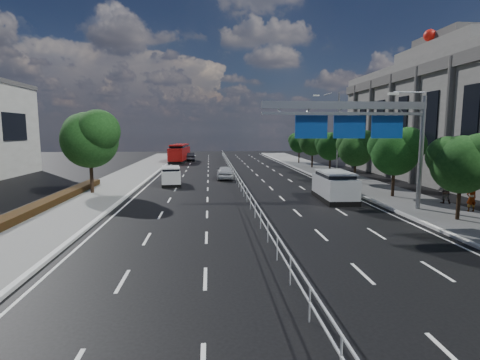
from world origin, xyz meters
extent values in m
plane|color=black|center=(0.00, 0.00, 0.00)|extent=(160.00, 160.00, 0.00)
cube|color=silver|center=(-9.00, 0.00, 0.07)|extent=(0.25, 140.00, 0.15)
cube|color=silver|center=(0.00, 22.50, 1.00)|extent=(0.05, 85.00, 0.05)
cube|color=silver|center=(0.00, 22.50, 0.55)|extent=(0.05, 85.00, 0.05)
cylinder|color=gray|center=(10.60, 10.00, 3.60)|extent=(0.28, 0.28, 7.20)
cube|color=gray|center=(5.60, 10.00, 6.60)|extent=(10.20, 0.25, 0.45)
cube|color=gray|center=(5.60, 10.00, 6.10)|extent=(10.20, 0.18, 0.18)
cylinder|color=gray|center=(9.60, 10.00, 7.40)|extent=(2.00, 0.10, 0.10)
cube|color=silver|center=(8.60, 10.00, 7.30)|extent=(0.60, 0.25, 0.15)
cube|color=navy|center=(8.40, 10.18, 5.30)|extent=(2.00, 0.08, 1.40)
cube|color=white|center=(8.40, 10.23, 5.30)|extent=(1.80, 0.02, 1.20)
cube|color=navy|center=(6.00, 10.18, 5.30)|extent=(2.00, 0.08, 1.40)
cube|color=white|center=(6.00, 10.23, 5.30)|extent=(1.80, 0.02, 1.20)
cube|color=navy|center=(3.60, 10.18, 5.30)|extent=(2.00, 0.08, 1.40)
cube|color=white|center=(3.60, 10.23, 5.30)|extent=(1.80, 0.02, 1.20)
cylinder|color=gray|center=(10.80, 26.00, 4.50)|extent=(0.16, 0.16, 9.00)
cylinder|color=gray|center=(9.60, 26.00, 8.80)|extent=(0.10, 2.40, 0.10)
cube|color=silver|center=(8.40, 26.00, 8.65)|extent=(0.60, 0.25, 0.15)
cube|color=#4C4947|center=(16.90, 22.00, 10.60)|extent=(0.40, 36.00, 1.00)
sphere|color=#B2140C|center=(17.80, 22.00, 13.80)|extent=(1.10, 1.10, 1.10)
cylinder|color=black|center=(-12.00, 18.00, 1.75)|extent=(0.28, 0.28, 3.50)
sphere|color=#133611|center=(-12.00, 18.00, 4.34)|extent=(4.40, 4.40, 4.40)
sphere|color=#133611|center=(-11.12, 17.34, 5.04)|extent=(3.30, 3.30, 3.30)
sphere|color=#133611|center=(-12.77, 18.66, 4.90)|extent=(3.08, 3.08, 3.08)
cylinder|color=black|center=(11.20, 7.00, 1.30)|extent=(0.21, 0.21, 2.60)
sphere|color=#133611|center=(11.20, 7.00, 3.22)|extent=(3.20, 3.20, 3.20)
sphere|color=#133611|center=(11.84, 6.52, 3.74)|extent=(2.40, 2.40, 2.40)
sphere|color=#133611|center=(10.64, 7.48, 3.64)|extent=(2.24, 2.24, 2.24)
cylinder|color=black|center=(11.20, 14.50, 1.40)|extent=(0.22, 0.22, 2.80)
sphere|color=black|center=(11.20, 14.50, 3.47)|extent=(3.50, 3.50, 3.50)
sphere|color=black|center=(11.90, 13.97, 4.03)|extent=(2.62, 2.62, 2.62)
sphere|color=black|center=(10.59, 15.03, 3.92)|extent=(2.45, 2.45, 2.45)
cylinder|color=black|center=(11.20, 22.00, 1.35)|extent=(0.22, 0.22, 2.70)
sphere|color=#133611|center=(11.20, 22.00, 3.35)|extent=(3.30, 3.30, 3.30)
sphere|color=#133611|center=(11.86, 21.50, 3.89)|extent=(2.48, 2.48, 2.47)
sphere|color=#133611|center=(10.62, 22.50, 3.78)|extent=(2.31, 2.31, 2.31)
cylinder|color=black|center=(11.20, 29.50, 1.32)|extent=(0.21, 0.21, 2.65)
sphere|color=black|center=(11.20, 29.50, 3.29)|extent=(3.20, 3.20, 3.20)
sphere|color=black|center=(11.84, 29.02, 3.82)|extent=(2.40, 2.40, 2.40)
sphere|color=black|center=(10.64, 29.98, 3.71)|extent=(2.24, 2.24, 2.24)
cylinder|color=black|center=(11.20, 37.00, 1.43)|extent=(0.23, 0.23, 2.85)
sphere|color=#133611|center=(11.20, 37.00, 3.53)|extent=(3.60, 3.60, 3.60)
sphere|color=#133611|center=(11.92, 36.46, 4.10)|extent=(2.70, 2.70, 2.70)
sphere|color=#133611|center=(10.57, 37.54, 3.99)|extent=(2.52, 2.52, 2.52)
cylinder|color=black|center=(11.20, 44.50, 1.30)|extent=(0.21, 0.21, 2.60)
sphere|color=black|center=(11.20, 44.50, 3.22)|extent=(3.10, 3.10, 3.10)
sphere|color=black|center=(11.82, 44.03, 3.74)|extent=(2.32, 2.33, 2.32)
sphere|color=black|center=(10.66, 44.97, 3.64)|extent=(2.17, 2.17, 2.17)
cube|color=black|center=(-6.25, 22.81, 0.14)|extent=(2.16, 4.14, 0.28)
cube|color=silver|center=(-6.25, 22.81, 0.83)|extent=(2.12, 4.06, 1.17)
cube|color=black|center=(-6.25, 22.81, 1.41)|extent=(1.86, 2.96, 0.52)
cube|color=silver|center=(-6.25, 22.81, 1.67)|extent=(1.95, 3.20, 0.10)
cylinder|color=black|center=(-6.80, 21.45, 0.29)|extent=(0.31, 0.61, 0.58)
cylinder|color=black|center=(-5.40, 21.62, 0.29)|extent=(0.31, 0.61, 0.58)
cylinder|color=black|center=(-7.10, 24.00, 0.29)|extent=(0.31, 0.61, 0.58)
cylinder|color=black|center=(-5.70, 24.16, 0.29)|extent=(0.31, 0.61, 0.58)
cube|color=black|center=(-7.50, 49.21, 0.14)|extent=(3.01, 9.76, 0.29)
cube|color=maroon|center=(-7.50, 49.21, 1.38)|extent=(2.95, 9.57, 1.95)
cube|color=black|center=(-7.50, 49.21, 2.36)|extent=(2.57, 6.92, 0.86)
cube|color=maroon|center=(-7.50, 49.21, 2.79)|extent=(2.70, 7.49, 0.17)
cylinder|color=black|center=(-8.67, 46.18, 0.30)|extent=(0.30, 0.61, 0.59)
cylinder|color=black|center=(-6.79, 46.04, 0.30)|extent=(0.30, 0.61, 0.59)
cylinder|color=black|center=(-8.21, 52.38, 0.30)|extent=(0.30, 0.61, 0.59)
cylinder|color=black|center=(-6.33, 52.24, 0.30)|extent=(0.30, 0.61, 0.59)
imported|color=silver|center=(-1.00, 26.73, 0.72)|extent=(1.75, 4.23, 1.43)
imported|color=black|center=(-5.92, 51.28, 0.69)|extent=(1.78, 4.28, 1.38)
cube|color=black|center=(6.50, 14.00, 0.17)|extent=(2.34, 5.19, 0.35)
cube|color=#ADB1B5|center=(6.50, 14.00, 1.02)|extent=(2.29, 5.08, 1.45)
cube|color=black|center=(6.50, 14.00, 1.74)|extent=(2.08, 3.68, 0.64)
cube|color=#ADB1B5|center=(6.50, 14.00, 2.06)|extent=(2.17, 3.98, 0.13)
cylinder|color=black|center=(5.55, 12.38, 0.36)|extent=(0.33, 0.73, 0.72)
cylinder|color=black|center=(7.34, 12.32, 0.36)|extent=(0.33, 0.73, 0.72)
cylinder|color=black|center=(5.66, 15.68, 0.36)|extent=(0.33, 0.73, 0.72)
cylinder|color=black|center=(7.45, 15.62, 0.36)|extent=(0.33, 0.73, 0.72)
imported|color=#1C727E|center=(7.87, 17.08, 0.62)|extent=(2.20, 4.54, 1.24)
imported|color=black|center=(8.30, 19.00, 0.66)|extent=(1.92, 4.56, 1.31)
imported|color=gray|center=(13.35, 8.88, 0.96)|extent=(0.62, 0.43, 1.64)
imported|color=gray|center=(13.40, 11.56, 0.99)|extent=(1.01, 0.92, 1.70)
camera|label=1|loc=(-2.61, -12.42, 5.07)|focal=28.00mm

